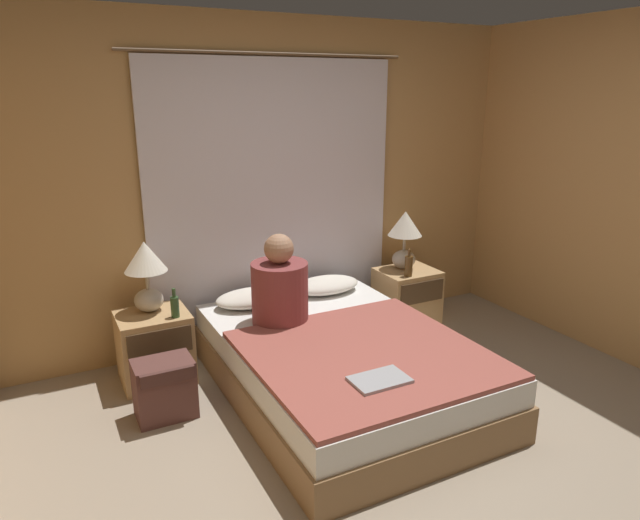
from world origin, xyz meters
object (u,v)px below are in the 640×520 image
bed (341,366)px  lamp_right (405,233)px  nightstand_right (407,298)px  beer_bottle_on_right_stand (409,266)px  pillow_right (326,285)px  laptop_on_bed (380,380)px  pillow_left (252,298)px  backpack_on_floor (164,385)px  lamp_left (146,268)px  person_left_in_bed (280,288)px  nightstand_left (155,347)px  beer_bottle_on_left_stand (175,306)px

bed → lamp_right: size_ratio=4.14×
nightstand_right → beer_bottle_on_right_stand: 0.37m
lamp_right → pillow_right: (-0.75, -0.00, -0.34)m
bed → laptop_on_bed: laptop_on_bed is taller
pillow_left → laptop_on_bed: bearing=-82.6°
lamp_right → backpack_on_floor: (-2.18, -0.57, -0.59)m
lamp_left → lamp_right: bearing=0.0°
pillow_right → person_left_in_bed: 0.72m
bed → lamp_right: 1.47m
nightstand_left → bed: bearing=-35.1°
pillow_left → person_left_in_bed: (0.06, -0.40, 0.19)m
lamp_right → beer_bottle_on_left_stand: 2.02m
backpack_on_floor → beer_bottle_on_left_stand: bearing=64.2°
bed → pillow_left: size_ratio=3.70×
nightstand_left → beer_bottle_on_right_stand: size_ratio=2.17×
nightstand_left → laptop_on_bed: size_ratio=1.57×
backpack_on_floor → laptop_on_bed: bearing=-42.3°
bed → laptop_on_bed: 0.71m
pillow_left → beer_bottle_on_right_stand: (1.29, -0.19, 0.12)m
lamp_left → pillow_left: lamp_left is taller
nightstand_left → pillow_left: bearing=5.2°
lamp_left → laptop_on_bed: (0.94, -1.47, -0.36)m
person_left_in_bed → pillow_right: bearing=34.8°
nightstand_right → backpack_on_floor: 2.23m
nightstand_right → person_left_in_bed: (-1.32, -0.33, 0.41)m
bed → person_left_in_bed: size_ratio=3.23×
nightstand_left → nightstand_right: 2.13m
pillow_left → person_left_in_bed: person_left_in_bed is taller
pillow_left → beer_bottle_on_left_stand: beer_bottle_on_left_stand is taller
lamp_left → pillow_left: size_ratio=0.89×
bed → nightstand_right: nightstand_right is taller
bed → person_left_in_bed: person_left_in_bed is taller
lamp_right → lamp_left: bearing=180.0°
beer_bottle_on_left_stand → laptop_on_bed: bearing=-57.6°
bed → beer_bottle_on_right_stand: bearing=32.5°
lamp_left → person_left_in_bed: bearing=-26.0°
beer_bottle_on_right_stand → pillow_right: bearing=163.6°
beer_bottle_on_right_stand → laptop_on_bed: beer_bottle_on_right_stand is taller
person_left_in_bed → laptop_on_bed: size_ratio=2.01×
backpack_on_floor → lamp_right: bearing=14.6°
pillow_left → person_left_in_bed: bearing=-81.1°
person_left_in_bed → nightstand_left: bearing=158.0°
lamp_left → person_left_in_bed: 0.91m
nightstand_right → beer_bottle_on_left_stand: bearing=-176.4°
lamp_right → pillow_left: 1.42m
nightstand_left → nightstand_right: (2.13, 0.00, 0.00)m
laptop_on_bed → nightstand_right: bearing=49.6°
bed → pillow_right: size_ratio=3.70×
person_left_in_bed → backpack_on_floor: size_ratio=1.69×
nightstand_left → pillow_left: (0.75, 0.07, 0.21)m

